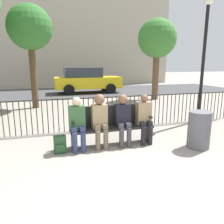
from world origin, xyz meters
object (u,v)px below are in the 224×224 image
seated_person_3 (144,116)px  lamp_post (205,42)px  backpack (60,145)px  tree_1 (157,40)px  seated_person_2 (123,117)px  trash_bin (199,130)px  park_bench (111,124)px  tree_2 (30,29)px  parked_car_0 (86,80)px  seated_person_0 (77,121)px  seated_person_1 (100,118)px

seated_person_3 → lamp_post: lamp_post is taller
seated_person_3 → backpack: bearing=-178.4°
backpack → tree_1: 8.45m
seated_person_2 → trash_bin: bearing=-22.0°
park_bench → tree_2: bearing=110.4°
seated_person_2 → tree_1: bearing=56.6°
tree_1 → parked_car_0: tree_1 is taller
tree_2 → tree_1: bearing=5.6°
park_bench → trash_bin: park_bench is taller
lamp_post → backpack: bearing=-163.0°
seated_person_0 → seated_person_3: bearing=-0.0°
seated_person_1 → parked_car_0: parked_car_0 is taller
park_bench → seated_person_2: size_ratio=1.61×
seated_person_0 → parked_car_0: (1.87, 9.52, 0.18)m
parked_car_0 → lamp_post: bearing=-74.1°
seated_person_3 → parked_car_0: bearing=88.3°
seated_person_2 → lamp_post: (3.14, 1.35, 1.86)m
seated_person_2 → trash_bin: 1.74m
park_bench → trash_bin: 2.00m
backpack → seated_person_0: bearing=8.0°
tree_2 → backpack: bearing=-82.3°
park_bench → tree_1: 7.49m
park_bench → seated_person_0: bearing=-170.7°
parked_car_0 → tree_2: bearing=-125.0°
seated_person_1 → lamp_post: 4.33m
lamp_post → tree_2: bearing=143.6°
seated_person_2 → lamp_post: size_ratio=0.31×
seated_person_2 → lamp_post: 3.89m
seated_person_0 → tree_1: size_ratio=0.29×
park_bench → tree_2: size_ratio=0.46×
seated_person_1 → tree_2: 6.06m
park_bench → backpack: park_bench is taller
seated_person_3 → tree_2: (-2.70, 5.26, 2.58)m
parked_car_0 → seated_person_2: bearing=-94.9°
seated_person_0 → backpack: bearing=-172.0°
parked_car_0 → seated_person_1: bearing=-98.2°
park_bench → tree_2: tree_2 is taller
tree_1 → seated_person_0: bearing=-129.9°
parked_car_0 → trash_bin: (0.78, -10.16, -0.42)m
seated_person_2 → trash_bin: size_ratio=1.43×
seated_person_0 → parked_car_0: size_ratio=0.28×
lamp_post → parked_car_0: lamp_post is taller
seated_person_3 → backpack: (-1.98, -0.06, -0.47)m
seated_person_2 → tree_1: (3.86, 5.86, 2.38)m
seated_person_1 → parked_car_0: bearing=81.8°
lamp_post → trash_bin: lamp_post is taller
backpack → parked_car_0: (2.26, 9.57, 0.66)m
tree_1 → trash_bin: (-2.26, -6.50, -2.64)m
seated_person_3 → tree_1: size_ratio=0.29×
seated_person_0 → tree_2: (-1.11, 5.26, 2.58)m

